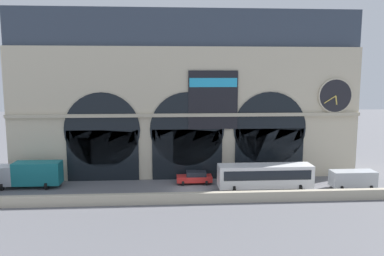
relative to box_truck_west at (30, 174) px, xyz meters
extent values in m
plane|color=slate|center=(19.12, -2.47, -1.70)|extent=(200.00, 200.00, 0.00)
cube|color=#B2A891|center=(19.12, -6.97, -1.13)|extent=(90.00, 0.70, 1.14)
cube|color=beige|center=(19.12, 5.51, 6.82)|extent=(45.33, 5.95, 17.05)
cube|color=#333D4C|center=(19.12, 5.81, 17.74)|extent=(45.33, 5.35, 4.79)
cube|color=black|center=(8.33, 2.48, 1.59)|extent=(9.07, 0.20, 6.57)
cylinder|color=black|center=(8.33, 2.48, 4.87)|extent=(9.55, 0.20, 9.55)
cube|color=black|center=(19.12, 2.48, 1.59)|extent=(9.07, 0.20, 6.57)
cylinder|color=black|center=(19.12, 2.48, 4.87)|extent=(9.55, 0.20, 9.55)
cube|color=black|center=(29.91, 2.48, 1.59)|extent=(9.07, 0.20, 6.57)
cylinder|color=black|center=(29.91, 2.48, 4.87)|extent=(9.55, 0.20, 9.55)
cylinder|color=beige|center=(38.42, 2.38, 9.11)|extent=(4.54, 0.25, 4.54)
cylinder|color=black|center=(38.42, 2.26, 9.11)|extent=(4.21, 0.06, 4.21)
cube|color=gold|center=(38.51, 2.20, 8.54)|extent=(0.35, 0.04, 1.17)
cube|color=gold|center=(37.66, 2.18, 8.63)|extent=(1.57, 0.04, 1.06)
cube|color=black|center=(22.43, 2.36, 8.62)|extent=(6.33, 0.12, 7.45)
cube|color=#26A5D8|center=(22.43, 2.28, 10.84)|extent=(6.08, 0.04, 1.15)
cube|color=#B6AB91|center=(19.12, 2.38, 6.72)|extent=(45.33, 0.50, 0.44)
cube|color=#ADB2B7|center=(-2.86, 0.00, -0.13)|extent=(2.00, 2.30, 2.30)
cube|color=#19727A|center=(0.89, 0.00, 0.07)|extent=(5.50, 2.30, 2.70)
cylinder|color=black|center=(-2.96, -1.04, -1.28)|extent=(0.28, 0.84, 0.84)
cylinder|color=black|center=(-2.96, 1.03, -1.28)|extent=(0.28, 0.84, 0.84)
cylinder|color=black|center=(2.14, -1.04, -1.28)|extent=(0.28, 0.84, 0.84)
cylinder|color=black|center=(2.14, 1.03, -1.28)|extent=(0.28, 0.84, 0.84)
cube|color=red|center=(19.87, 0.28, -1.05)|extent=(4.40, 1.80, 0.70)
cube|color=black|center=(20.09, 0.28, -0.43)|extent=(2.46, 1.62, 0.55)
cylinder|color=black|center=(18.42, -0.53, -1.40)|extent=(0.28, 0.60, 0.60)
cylinder|color=black|center=(18.42, 1.09, -1.40)|extent=(0.28, 0.60, 0.60)
cylinder|color=black|center=(21.32, -0.53, -1.40)|extent=(0.28, 0.60, 0.60)
cylinder|color=black|center=(21.32, 1.09, -1.40)|extent=(0.28, 0.60, 0.60)
cube|color=white|center=(27.93, -3.14, 0.10)|extent=(11.00, 2.50, 2.60)
cube|color=black|center=(27.93, -4.41, 0.45)|extent=(10.12, 0.04, 1.10)
cylinder|color=black|center=(24.08, -4.27, -1.20)|extent=(0.28, 1.00, 1.00)
cylinder|color=black|center=(24.08, -2.02, -1.20)|extent=(0.28, 1.00, 1.00)
cylinder|color=black|center=(31.78, -4.27, -1.20)|extent=(0.28, 1.00, 1.00)
cylinder|color=black|center=(31.78, -2.02, -1.20)|extent=(0.28, 1.00, 1.00)
cube|color=#ADB2B7|center=(38.58, -3.17, -0.43)|extent=(5.20, 2.00, 1.86)
cylinder|color=black|center=(36.81, -4.07, -1.36)|extent=(0.28, 0.68, 0.68)
cylinder|color=black|center=(36.81, -2.27, -1.36)|extent=(0.28, 0.68, 0.68)
cylinder|color=black|center=(40.35, -4.07, -1.36)|extent=(0.28, 0.68, 0.68)
cylinder|color=black|center=(40.35, -2.27, -1.36)|extent=(0.28, 0.68, 0.68)
camera|label=1|loc=(16.50, -45.75, 11.85)|focal=35.55mm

